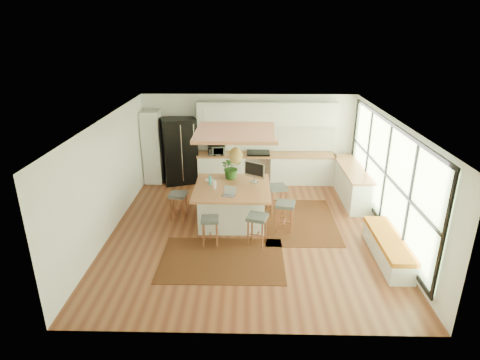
{
  "coord_description": "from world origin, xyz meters",
  "views": [
    {
      "loc": [
        0.0,
        -8.61,
        4.63
      ],
      "look_at": [
        -0.2,
        0.5,
        1.1
      ],
      "focal_mm": 29.99,
      "sensor_mm": 36.0,
      "label": 1
    }
  ],
  "objects_px": {
    "fridge": "(180,153)",
    "island_plant": "(231,170)",
    "stool_near_left": "(210,230)",
    "laptop": "(229,191)",
    "microwave": "(216,149)",
    "stool_left_side": "(179,206)",
    "stool_right_back": "(277,200)",
    "stool_right_front": "(285,217)",
    "stool_near_right": "(257,230)",
    "monitor": "(254,173)",
    "island": "(232,204)"
  },
  "relations": [
    {
      "from": "stool_near_right",
      "to": "laptop",
      "type": "height_order",
      "value": "laptop"
    },
    {
      "from": "fridge",
      "to": "stool_near_right",
      "type": "height_order",
      "value": "fridge"
    },
    {
      "from": "stool_right_back",
      "to": "laptop",
      "type": "bearing_deg",
      "value": -138.36
    },
    {
      "from": "island",
      "to": "island_plant",
      "type": "height_order",
      "value": "island_plant"
    },
    {
      "from": "fridge",
      "to": "laptop",
      "type": "relative_size",
      "value": 6.3
    },
    {
      "from": "stool_right_front",
      "to": "island_plant",
      "type": "height_order",
      "value": "island_plant"
    },
    {
      "from": "stool_right_front",
      "to": "stool_near_right",
      "type": "bearing_deg",
      "value": -135.49
    },
    {
      "from": "island",
      "to": "stool_right_back",
      "type": "relative_size",
      "value": 2.44
    },
    {
      "from": "stool_near_left",
      "to": "island_plant",
      "type": "height_order",
      "value": "island_plant"
    },
    {
      "from": "stool_right_back",
      "to": "stool_left_side",
      "type": "distance_m",
      "value": 2.54
    },
    {
      "from": "laptop",
      "to": "stool_near_right",
      "type": "bearing_deg",
      "value": -21.16
    },
    {
      "from": "island",
      "to": "laptop",
      "type": "bearing_deg",
      "value": -95.91
    },
    {
      "from": "fridge",
      "to": "island_plant",
      "type": "bearing_deg",
      "value": -70.63
    },
    {
      "from": "stool_near_left",
      "to": "island_plant",
      "type": "distance_m",
      "value": 1.96
    },
    {
      "from": "stool_right_front",
      "to": "laptop",
      "type": "relative_size",
      "value": 2.26
    },
    {
      "from": "fridge",
      "to": "laptop",
      "type": "distance_m",
      "value": 3.68
    },
    {
      "from": "microwave",
      "to": "laptop",
      "type": "bearing_deg",
      "value": -87.83
    },
    {
      "from": "fridge",
      "to": "stool_near_left",
      "type": "height_order",
      "value": "fridge"
    },
    {
      "from": "stool_right_back",
      "to": "island_plant",
      "type": "xyz_separation_m",
      "value": [
        -1.19,
        0.08,
        0.81
      ]
    },
    {
      "from": "laptop",
      "to": "island",
      "type": "bearing_deg",
      "value": 104.08
    },
    {
      "from": "stool_right_back",
      "to": "microwave",
      "type": "xyz_separation_m",
      "value": [
        -1.74,
        2.14,
        0.74
      ]
    },
    {
      "from": "stool_near_left",
      "to": "microwave",
      "type": "distance_m",
      "value": 3.88
    },
    {
      "from": "monitor",
      "to": "stool_left_side",
      "type": "bearing_deg",
      "value": -141.68
    },
    {
      "from": "stool_right_back",
      "to": "microwave",
      "type": "height_order",
      "value": "microwave"
    },
    {
      "from": "stool_right_front",
      "to": "stool_left_side",
      "type": "distance_m",
      "value": 2.7
    },
    {
      "from": "stool_left_side",
      "to": "microwave",
      "type": "height_order",
      "value": "microwave"
    },
    {
      "from": "stool_near_left",
      "to": "stool_left_side",
      "type": "bearing_deg",
      "value": 126.02
    },
    {
      "from": "microwave",
      "to": "island",
      "type": "bearing_deg",
      "value": -84.64
    },
    {
      "from": "stool_right_back",
      "to": "stool_left_side",
      "type": "relative_size",
      "value": 1.08
    },
    {
      "from": "stool_near_right",
      "to": "microwave",
      "type": "xyz_separation_m",
      "value": [
        -1.19,
        3.79,
        0.74
      ]
    },
    {
      "from": "stool_near_right",
      "to": "laptop",
      "type": "bearing_deg",
      "value": 138.85
    },
    {
      "from": "laptop",
      "to": "microwave",
      "type": "distance_m",
      "value": 3.25
    },
    {
      "from": "stool_right_front",
      "to": "stool_left_side",
      "type": "relative_size",
      "value": 1.04
    },
    {
      "from": "stool_left_side",
      "to": "microwave",
      "type": "distance_m",
      "value": 2.76
    },
    {
      "from": "stool_near_right",
      "to": "laptop",
      "type": "relative_size",
      "value": 2.21
    },
    {
      "from": "stool_near_left",
      "to": "stool_right_back",
      "type": "height_order",
      "value": "stool_right_back"
    },
    {
      "from": "stool_left_side",
      "to": "microwave",
      "type": "bearing_deg",
      "value": 73.02
    },
    {
      "from": "fridge",
      "to": "stool_near_left",
      "type": "distance_m",
      "value": 4.11
    },
    {
      "from": "stool_near_left",
      "to": "microwave",
      "type": "height_order",
      "value": "microwave"
    },
    {
      "from": "stool_right_back",
      "to": "microwave",
      "type": "relative_size",
      "value": 1.48
    },
    {
      "from": "stool_right_front",
      "to": "island_plant",
      "type": "bearing_deg",
      "value": 141.17
    },
    {
      "from": "fridge",
      "to": "island_plant",
      "type": "relative_size",
      "value": 3.34
    },
    {
      "from": "island",
      "to": "stool_right_back",
      "type": "distance_m",
      "value": 1.26
    },
    {
      "from": "laptop",
      "to": "stool_right_front",
      "type": "bearing_deg",
      "value": 23.76
    },
    {
      "from": "stool_right_front",
      "to": "stool_left_side",
      "type": "bearing_deg",
      "value": 167.63
    },
    {
      "from": "stool_near_left",
      "to": "laptop",
      "type": "relative_size",
      "value": 2.02
    },
    {
      "from": "stool_near_left",
      "to": "stool_right_front",
      "type": "bearing_deg",
      "value": 21.51
    },
    {
      "from": "fridge",
      "to": "monitor",
      "type": "xyz_separation_m",
      "value": [
        2.28,
        -2.39,
        0.26
      ]
    },
    {
      "from": "stool_near_right",
      "to": "monitor",
      "type": "distance_m",
      "value": 1.68
    },
    {
      "from": "stool_left_side",
      "to": "island_plant",
      "type": "distance_m",
      "value": 1.62
    }
  ]
}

